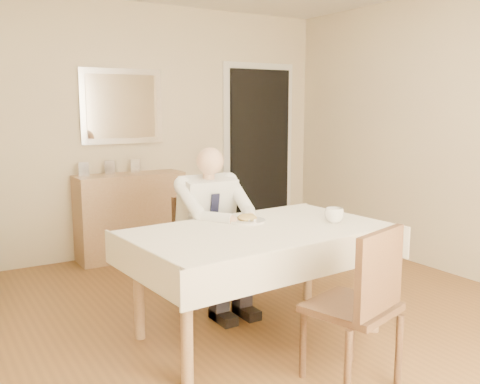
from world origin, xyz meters
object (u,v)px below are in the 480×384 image
dining_table (259,240)px  seated_man (217,221)px  chair_far (200,241)px  coffee_mug (334,215)px  chair_near (362,299)px  sideboard (131,216)px

dining_table → seated_man: bearing=85.7°
chair_far → coffee_mug: bearing=-66.2°
seated_man → chair_far: bearing=90.0°
chair_far → chair_near: bearing=-91.6°
dining_table → sideboard: 2.30m
chair_far → sideboard: bearing=88.9°
seated_man → coffee_mug: bearing=-53.3°
coffee_mug → dining_table: bearing=166.3°
dining_table → coffee_mug: bearing=-18.0°
dining_table → seated_man: size_ratio=1.44×
chair_far → seated_man: seated_man is taller
dining_table → chair_near: bearing=-88.8°
chair_far → chair_near: chair_near is taller
sideboard → coffee_mug: bearing=-76.4°
chair_far → sideboard: (-0.08, 1.41, -0.03)m
chair_far → sideboard: 1.41m
dining_table → chair_far: 0.90m
coffee_mug → seated_man: bearing=126.7°
dining_table → chair_far: bearing=85.7°
dining_table → coffee_mug: size_ratio=13.66×
sideboard → chair_far: bearing=-87.5°
chair_far → coffee_mug: (0.54, -1.01, 0.34)m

